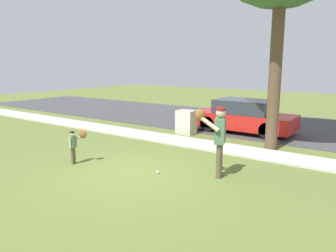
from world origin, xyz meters
The scene contains 8 objects.
ground_plane centered at (0.00, 3.50, 0.00)m, with size 48.00×48.00×0.00m, color olive.
sidewalk_strip centered at (0.00, 3.60, 0.03)m, with size 36.00×1.20×0.06m, color beige.
road_surface centered at (0.00, 8.60, 0.01)m, with size 36.00×6.80×0.02m, color #424244.
person_adult centered at (1.90, 1.03, 1.09)m, with size 0.66×0.80×1.75m.
person_child centered at (-1.83, -0.27, 0.65)m, with size 0.41×0.47×0.98m.
baseball centered at (0.54, 0.37, 0.04)m, with size 0.07×0.07×0.07m, color white.
utility_cabinet centered at (-1.42, 4.84, 0.48)m, with size 0.70×0.56×0.96m, color beige.
parked_hatchback_red centered at (0.34, 6.48, 0.66)m, with size 4.00×1.75×1.33m.
Camera 1 is at (5.34, -5.94, 2.77)m, focal length 34.60 mm.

